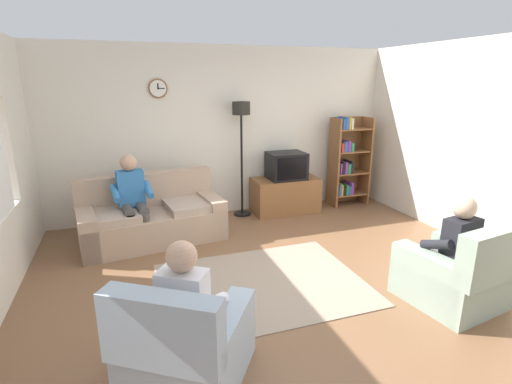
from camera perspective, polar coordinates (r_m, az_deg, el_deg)
The scene contains 14 objects.
ground_plane at distance 4.45m, azimuth 4.58°, elevation -13.12°, with size 12.00×12.00×0.00m, color brown.
back_wall_assembly at distance 6.46m, azimuth -4.70°, elevation 8.77°, with size 6.20×0.17×2.70m.
right_wall at distance 5.75m, azimuth 32.21°, elevation 5.45°, with size 0.12×5.80×2.70m, color silver.
couch at distance 5.60m, azimuth -15.02°, elevation -3.82°, with size 2.00×1.14×0.90m.
tv_stand at distance 6.59m, azimuth 4.29°, elevation -0.46°, with size 1.10×0.56×0.59m.
tv at distance 6.44m, azimuth 4.47°, elevation 3.87°, with size 0.60×0.49×0.44m.
bookshelf at distance 7.08m, azimuth 13.16°, elevation 4.46°, with size 0.68×0.36×1.57m.
floor_lamp at distance 6.20m, azimuth -2.17°, elevation 9.44°, with size 0.28×0.28×1.85m.
armchair_near_window at distance 3.10m, azimuth -10.17°, elevation -21.41°, with size 1.15×1.18×0.90m.
armchair_near_bookshelf at distance 4.42m, azimuth 27.08°, elevation -10.95°, with size 0.92×0.99×0.90m.
area_rug at distance 4.40m, azimuth 0.92°, elevation -13.34°, with size 2.20×1.70×0.01m, color gray.
person_on_couch at distance 5.37m, azimuth -17.67°, elevation -0.55°, with size 0.55×0.57×1.24m.
person_in_left_armchair at distance 2.99m, azimuth -9.75°, elevation -15.64°, with size 0.61×0.64×1.12m.
person_in_right_armchair at distance 4.34m, azimuth 26.66°, elevation -6.81°, with size 0.55×0.58×1.12m.
Camera 1 is at (-1.59, -3.55, 2.17)m, focal length 27.26 mm.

